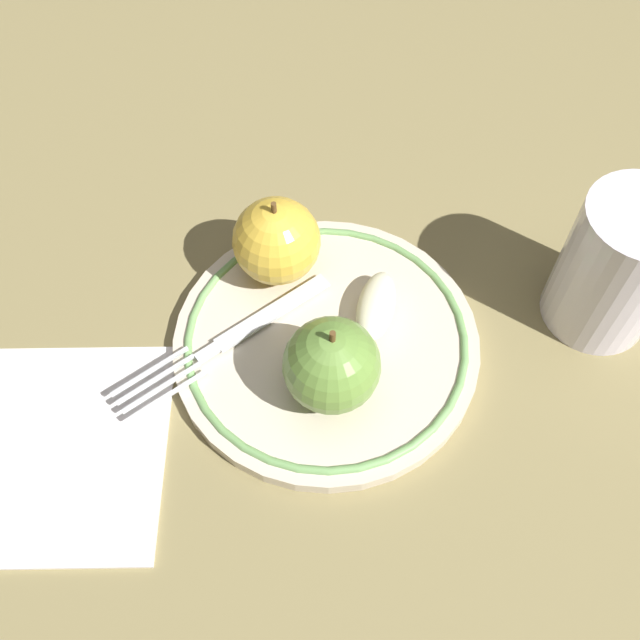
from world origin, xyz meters
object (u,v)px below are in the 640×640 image
apple_red_whole (277,241)px  apple_second_whole (332,365)px  apple_slice_front (376,306)px  napkin_folded (56,449)px  plate (320,340)px  drinking_glass (618,267)px  fork (234,337)px

apple_red_whole → apple_second_whole: same height
apple_slice_front → napkin_folded: 0.24m
napkin_folded → apple_red_whole: bearing=66.2°
plate → apple_red_whole: apple_red_whole is taller
apple_red_whole → drinking_glass: (0.23, 0.06, 0.01)m
apple_second_whole → fork: bearing=171.7°
apple_red_whole → apple_slice_front: bearing=-8.2°
plate → apple_slice_front: bearing=46.1°
apple_second_whole → fork: 0.09m
apple_second_whole → napkin_folded: (-0.16, -0.11, -0.04)m
apple_red_whole → apple_slice_front: apple_red_whole is taller
apple_second_whole → drinking_glass: size_ratio=0.66×
apple_slice_front → fork: apple_slice_front is taller
apple_red_whole → apple_second_whole: bearing=-47.2°
fork → apple_red_whole: bearing=-153.1°
apple_red_whole → fork: bearing=-93.8°
apple_slice_front → fork: 0.11m
plate → fork: 0.06m
apple_red_whole → apple_second_whole: (0.08, -0.08, 0.00)m
apple_second_whole → plate: bearing=122.0°
plate → drinking_glass: bearing=30.2°
apple_red_whole → apple_slice_front: (0.08, -0.01, -0.02)m
apple_second_whole → napkin_folded: size_ratio=0.47×
apple_slice_front → drinking_glass: 0.17m
apple_second_whole → fork: (-0.08, 0.01, -0.03)m
plate → drinking_glass: drinking_glass is taller
apple_slice_front → napkin_folded: bearing=128.1°
plate → drinking_glass: (0.18, 0.11, 0.05)m
plate → napkin_folded: (-0.14, -0.14, -0.00)m
apple_second_whole → apple_slice_front: 0.07m
plate → napkin_folded: size_ratio=1.42×
plate → apple_second_whole: (0.02, -0.04, 0.04)m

